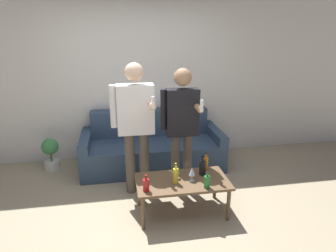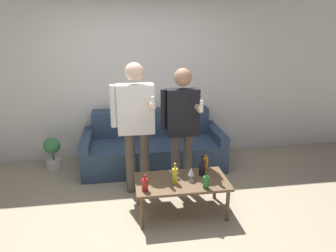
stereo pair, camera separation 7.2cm
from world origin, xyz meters
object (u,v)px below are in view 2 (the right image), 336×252
at_px(couch, 153,147).
at_px(bottle_orange, 175,175).
at_px(coffee_table, 182,184).
at_px(person_standing_right, 182,122).
at_px(person_standing_left, 136,120).

xyz_separation_m(couch, bottle_orange, (0.10, -1.43, 0.22)).
height_order(coffee_table, person_standing_right, person_standing_right).
relative_size(couch, person_standing_left, 1.26).
bearing_deg(bottle_orange, coffee_table, 27.88).
distance_m(coffee_table, bottle_orange, 0.17).
distance_m(couch, person_standing_left, 1.10).
relative_size(bottle_orange, person_standing_right, 0.15).
bearing_deg(person_standing_right, coffee_table, -100.79).
bearing_deg(coffee_table, couch, 97.71).
bearing_deg(couch, bottle_orange, -86.05).
distance_m(bottle_orange, person_standing_right, 0.74).
xyz_separation_m(bottle_orange, person_standing_right, (0.19, 0.56, 0.45)).
xyz_separation_m(person_standing_left, person_standing_right, (0.58, -0.07, -0.03)).
bearing_deg(coffee_table, bottle_orange, -152.12).
height_order(bottle_orange, person_standing_right, person_standing_right).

